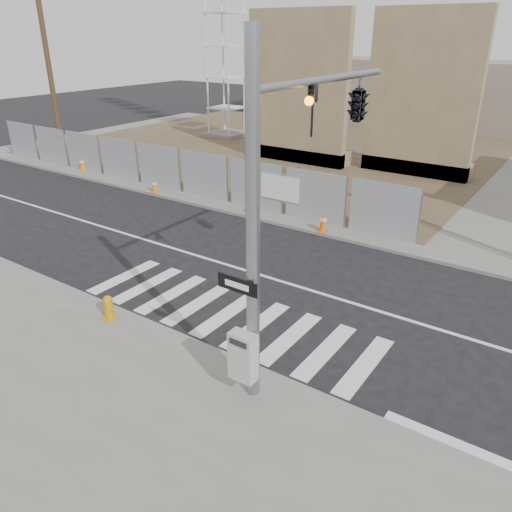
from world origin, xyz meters
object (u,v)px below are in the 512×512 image
Objects in this scene: signal_pole at (327,145)px; fire_hydrant at (109,307)px; traffic_cone_a at (82,164)px; traffic_cone_d at (323,223)px; traffic_cone_b at (154,186)px; traffic_cone_c at (254,208)px.

signal_pole is 6.89m from fire_hydrant.
traffic_cone_a is 14.98m from traffic_cone_d.
fire_hydrant is 1.09× the size of traffic_cone_b.
fire_hydrant is 0.97× the size of traffic_cone_a.
traffic_cone_a reaches higher than fire_hydrant.
traffic_cone_b is at bearing 152.24° from signal_pole.
signal_pole is at bearing -27.76° from traffic_cone_b.
traffic_cone_c is (11.81, -0.71, -0.03)m from traffic_cone_a.
traffic_cone_a is 1.00× the size of traffic_cone_d.
traffic_cone_c is at bearing 180.00° from traffic_cone_d.
fire_hydrant reaches higher than traffic_cone_b.
fire_hydrant is 1.08× the size of traffic_cone_c.
traffic_cone_b is (-11.90, 6.27, -4.36)m from signal_pole.
traffic_cone_d reaches higher than fire_hydrant.
signal_pole is 10.09× the size of traffic_cone_a.
traffic_cone_a reaches higher than traffic_cone_b.
traffic_cone_b is (-7.16, 8.77, -0.03)m from fire_hydrant.
fire_hydrant is at bearing -80.24° from traffic_cone_c.
fire_hydrant is at bearing -35.45° from traffic_cone_a.
traffic_cone_b is at bearing 118.20° from fire_hydrant.
traffic_cone_b is 8.80m from traffic_cone_d.
traffic_cone_d is (3.15, 0.00, 0.03)m from traffic_cone_c.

